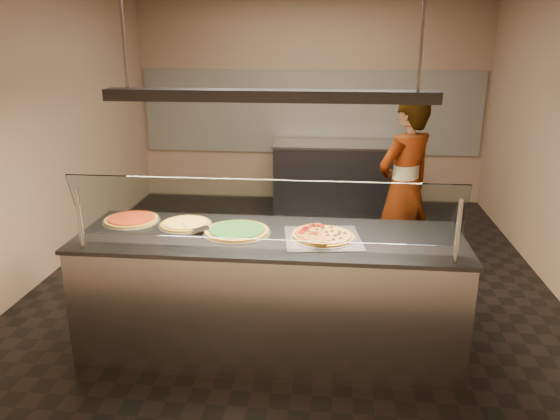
# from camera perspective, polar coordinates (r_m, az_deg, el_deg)

# --- Properties ---
(ground) EXTENTS (5.00, 6.00, 0.02)m
(ground) POSITION_cam_1_polar(r_m,az_deg,el_deg) (5.54, 1.34, -7.45)
(ground) COLOR black
(ground) RESTS_ON ground
(wall_back) EXTENTS (5.00, 0.02, 3.00)m
(wall_back) POSITION_cam_1_polar(r_m,az_deg,el_deg) (8.07, 3.18, 11.61)
(wall_back) COLOR #987A62
(wall_back) RESTS_ON ground
(wall_front) EXTENTS (5.00, 0.02, 3.00)m
(wall_front) POSITION_cam_1_polar(r_m,az_deg,el_deg) (2.19, -4.78, -4.72)
(wall_front) COLOR #987A62
(wall_front) RESTS_ON ground
(wall_left) EXTENTS (0.02, 6.00, 3.00)m
(wall_left) POSITION_cam_1_polar(r_m,az_deg,el_deg) (5.84, -24.16, 7.87)
(wall_left) COLOR #987A62
(wall_left) RESTS_ON ground
(tile_band) EXTENTS (4.90, 0.02, 1.20)m
(tile_band) POSITION_cam_1_polar(r_m,az_deg,el_deg) (8.06, 3.15, 10.18)
(tile_band) COLOR silver
(tile_band) RESTS_ON wall_back
(serving_counter) EXTENTS (2.86, 0.94, 0.93)m
(serving_counter) POSITION_cam_1_polar(r_m,az_deg,el_deg) (4.24, -1.04, -8.56)
(serving_counter) COLOR #B7B7BC
(serving_counter) RESTS_ON ground
(sneeze_guard) EXTENTS (2.62, 0.18, 0.54)m
(sneeze_guard) POSITION_cam_1_polar(r_m,az_deg,el_deg) (3.63, -1.76, -0.13)
(sneeze_guard) COLOR #B7B7BC
(sneeze_guard) RESTS_ON serving_counter
(perforated_tray) EXTENTS (0.61, 0.61, 0.01)m
(perforated_tray) POSITION_cam_1_polar(r_m,az_deg,el_deg) (4.00, 4.50, -2.90)
(perforated_tray) COLOR silver
(perforated_tray) RESTS_ON serving_counter
(half_pizza_pepperoni) EXTENTS (0.28, 0.47, 0.05)m
(half_pizza_pepperoni) POSITION_cam_1_polar(r_m,az_deg,el_deg) (3.99, 2.95, -2.47)
(half_pizza_pepperoni) COLOR brown
(half_pizza_pepperoni) RESTS_ON perforated_tray
(half_pizza_sausage) EXTENTS (0.28, 0.47, 0.04)m
(half_pizza_sausage) POSITION_cam_1_polar(r_m,az_deg,el_deg) (3.99, 6.09, -2.68)
(half_pizza_sausage) COLOR brown
(half_pizza_sausage) RESTS_ON perforated_tray
(pizza_spinach) EXTENTS (0.51, 0.51, 0.03)m
(pizza_spinach) POSITION_cam_1_polar(r_m,az_deg,el_deg) (4.11, -4.52, -2.17)
(pizza_spinach) COLOR silver
(pizza_spinach) RESTS_ON serving_counter
(pizza_cheese) EXTENTS (0.42, 0.42, 0.03)m
(pizza_cheese) POSITION_cam_1_polar(r_m,az_deg,el_deg) (4.32, -9.81, -1.40)
(pizza_cheese) COLOR silver
(pizza_cheese) RESTS_ON serving_counter
(pizza_tomato) EXTENTS (0.45, 0.45, 0.03)m
(pizza_tomato) POSITION_cam_1_polar(r_m,az_deg,el_deg) (4.52, -15.24, -0.92)
(pizza_tomato) COLOR silver
(pizza_tomato) RESTS_ON serving_counter
(pizza_spatula) EXTENTS (0.26, 0.20, 0.02)m
(pizza_spatula) POSITION_cam_1_polar(r_m,az_deg,el_deg) (4.20, -9.17, -1.71)
(pizza_spatula) COLOR #B7B7BC
(pizza_spatula) RESTS_ON pizza_spinach
(prep_table) EXTENTS (1.74, 0.74, 0.93)m
(prep_table) POSITION_cam_1_polar(r_m,az_deg,el_deg) (7.78, 5.79, 3.60)
(prep_table) COLOR #35353A
(prep_table) RESTS_ON ground
(worker) EXTENTS (0.79, 0.76, 1.82)m
(worker) POSITION_cam_1_polar(r_m,az_deg,el_deg) (5.52, 12.87, 2.22)
(worker) COLOR #3F3B4A
(worker) RESTS_ON ground
(heat_lamp_housing) EXTENTS (2.30, 0.18, 0.08)m
(heat_lamp_housing) POSITION_cam_1_polar(r_m,az_deg,el_deg) (3.82, -1.17, 11.85)
(heat_lamp_housing) COLOR #35353A
(heat_lamp_housing) RESTS_ON ceiling
(lamp_rod_left) EXTENTS (0.02, 0.02, 1.01)m
(lamp_rod_left) POSITION_cam_1_polar(r_m,az_deg,el_deg) (4.05, -16.25, 19.24)
(lamp_rod_left) COLOR #B7B7BC
(lamp_rod_left) RESTS_ON ceiling
(lamp_rod_right) EXTENTS (0.02, 0.02, 1.01)m
(lamp_rod_right) POSITION_cam_1_polar(r_m,az_deg,el_deg) (3.82, 14.80, 19.50)
(lamp_rod_right) COLOR #B7B7BC
(lamp_rod_right) RESTS_ON ceiling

